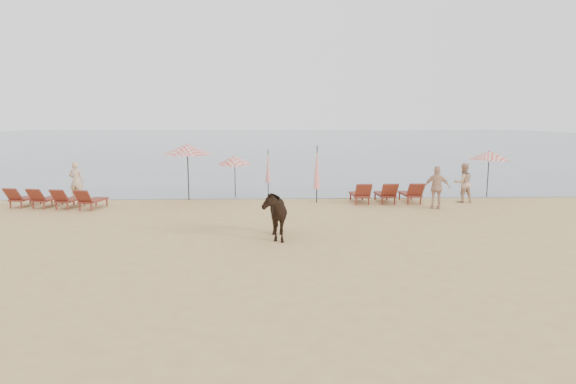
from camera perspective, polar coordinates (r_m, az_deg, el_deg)
name	(u,v)px	position (r m, az deg, el deg)	size (l,w,h in m)	color
ground	(294,260)	(13.07, 0.75, -8.10)	(120.00, 120.00, 0.00)	tan
sea	(275,139)	(92.58, -1.58, 6.35)	(160.00, 140.00, 0.06)	#51606B
lounger_cluster_left	(56,198)	(22.72, -25.83, -0.67)	(4.10, 2.37, 0.61)	maroon
lounger_cluster_right	(386,193)	(22.05, 11.56, -0.14)	(3.06, 1.86, 0.66)	maroon
umbrella_open_left_a	(187,149)	(22.84, -11.84, 4.98)	(2.32, 2.32, 2.64)	black
umbrella_open_left_b	(235,160)	(23.67, -6.33, 3.82)	(1.62, 1.65, 2.07)	black
umbrella_open_right	(489,155)	(25.05, 22.74, 4.02)	(1.85, 1.85, 2.26)	black
umbrella_closed_left	(268,166)	(24.53, -2.37, 3.09)	(0.27, 0.27, 2.26)	black
umbrella_closed_right	(317,168)	(21.69, 3.45, 2.89)	(0.31, 0.31, 2.58)	black
cow	(273,213)	(15.25, -1.78, -2.56)	(0.87, 1.90, 1.60)	black
beachgoer_left	(76,181)	(24.34, -23.80, 1.19)	(0.67, 0.44, 1.83)	tan
beachgoer_right_a	(463,183)	(23.22, 20.05, 1.03)	(0.87, 0.68, 1.79)	tan
beachgoer_right_b	(437,188)	(21.15, 17.24, 0.50)	(1.06, 0.44, 1.81)	tan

